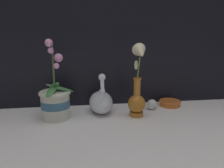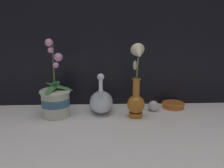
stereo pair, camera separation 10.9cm
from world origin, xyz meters
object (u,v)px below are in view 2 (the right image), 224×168
Objects in this scene: orchid_potted_plant at (55,99)px; swan_figurine at (101,101)px; amber_dish at (173,104)px; glass_sphere at (153,106)px; blue_vase at (137,91)px.

swan_figurine is at bearing 13.94° from orchid_potted_plant.
orchid_potted_plant is 0.63m from amber_dish.
orchid_potted_plant is 0.50m from glass_sphere.
glass_sphere is (0.50, 0.06, -0.06)m from orchid_potted_plant.
orchid_potted_plant reaches higher than amber_dish.
orchid_potted_plant reaches higher than glass_sphere.
blue_vase is 0.29m from amber_dish.
glass_sphere is (0.11, 0.10, -0.11)m from blue_vase.
blue_vase reaches higher than glass_sphere.
swan_figurine is at bearing 151.25° from blue_vase.
swan_figurine reaches higher than amber_dish.
amber_dish is (0.12, 0.05, -0.01)m from glass_sphere.
orchid_potted_plant is at bearing -170.47° from amber_dish.
orchid_potted_plant is 1.05× the size of blue_vase.
blue_vase is at bearing -148.09° from amber_dish.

